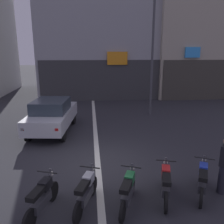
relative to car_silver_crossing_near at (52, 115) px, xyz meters
name	(u,v)px	position (x,y,z in m)	size (l,w,h in m)	color
ground_plane	(98,165)	(2.09, -3.73, -0.89)	(120.00, 120.00, 0.00)	#2B2B30
lane_centre_line	(94,118)	(2.09, 2.27, -0.88)	(0.20, 18.00, 0.01)	silver
building_far_right	(194,35)	(11.65, 10.85, 4.41)	(8.38, 8.17, 10.62)	#B2A893
car_silver_crossing_near	(52,115)	(0.00, 0.00, 0.00)	(2.20, 4.27, 1.64)	black
street_lamp	(153,42)	(5.61, 2.75, 3.54)	(0.36, 0.36, 7.34)	#47474C
motorcycle_black_row_leftmost	(42,197)	(0.65, -6.13, -0.43)	(0.67, 1.61, 0.98)	black
motorcycle_silver_row_left_mid	(86,191)	(1.72, -5.97, -0.43)	(0.68, 1.60, 0.98)	black
motorcycle_green_row_centre	(128,190)	(2.78, -6.04, -0.43)	(0.72, 1.58, 0.98)	black
motorcycle_red_row_right_mid	(166,183)	(3.85, -5.80, -0.43)	(0.63, 1.63, 0.98)	black
motorcycle_blue_row_rightmost	(202,180)	(4.92, -5.73, -0.43)	(0.82, 1.52, 0.98)	black
person_by_motorcycles	(224,165)	(5.52, -5.71, -0.03)	(0.41, 0.41, 1.67)	#23232D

